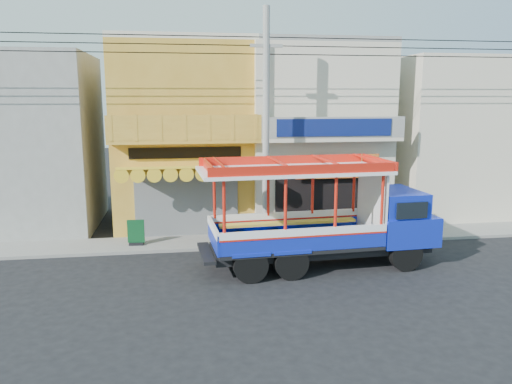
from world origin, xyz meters
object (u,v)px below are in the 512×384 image
at_px(songthaew_truck, 336,215).
at_px(utility_pole, 270,117).
at_px(potted_plant_a, 306,223).
at_px(potted_plant_c, 398,221).
at_px(green_sign, 136,234).

bearing_deg(songthaew_truck, utility_pole, 125.65).
height_order(potted_plant_a, potted_plant_c, potted_plant_a).
bearing_deg(potted_plant_a, potted_plant_c, -29.41).
bearing_deg(songthaew_truck, green_sign, 156.03).
height_order(green_sign, potted_plant_c, potted_plant_c).
xyz_separation_m(utility_pole, potted_plant_c, (5.60, 0.63, -4.39)).
xyz_separation_m(songthaew_truck, potted_plant_a, (-0.19, 3.33, -1.12)).
relative_size(utility_pole, potted_plant_a, 25.25).
height_order(songthaew_truck, green_sign, songthaew_truck).
bearing_deg(potted_plant_c, green_sign, -63.12).
xyz_separation_m(green_sign, potted_plant_c, (10.74, 0.10, 0.11)).
relative_size(songthaew_truck, potted_plant_c, 7.72).
height_order(songthaew_truck, potted_plant_c, songthaew_truck).
height_order(utility_pole, green_sign, utility_pole).
bearing_deg(green_sign, songthaew_truck, -23.97).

